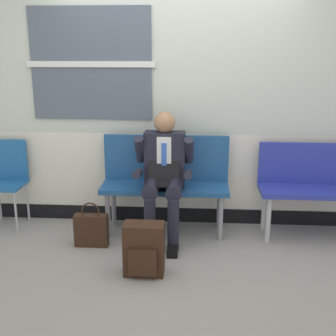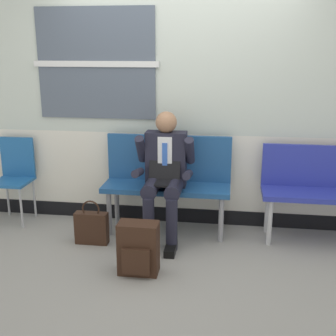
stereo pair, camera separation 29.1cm
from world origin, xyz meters
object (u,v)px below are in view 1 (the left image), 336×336
(backpack, at_px, (144,250))
(person_seated, at_px, (164,173))
(folding_chair, at_px, (8,175))
(bench_empty, at_px, (327,182))
(handbag, at_px, (91,230))
(bench_with_person, at_px, (165,176))

(backpack, bearing_deg, person_seated, 81.67)
(backpack, xyz_separation_m, folding_chair, (-1.58, 1.01, 0.32))
(bench_empty, relative_size, handbag, 3.02)
(bench_empty, distance_m, handbag, 2.38)
(bench_with_person, relative_size, handbag, 2.89)
(person_seated, height_order, folding_chair, person_seated)
(folding_chair, bearing_deg, handbag, -26.38)
(person_seated, relative_size, backpack, 2.77)
(person_seated, bearing_deg, bench_empty, 7.07)
(backpack, height_order, handbag, backpack)
(bench_empty, bearing_deg, backpack, -151.29)
(handbag, bearing_deg, person_seated, 19.46)
(folding_chair, bearing_deg, bench_with_person, -1.79)
(person_seated, bearing_deg, folding_chair, 171.29)
(bench_with_person, xyz_separation_m, bench_empty, (1.62, -0.01, -0.02))
(bench_with_person, height_order, backpack, bench_with_person)
(bench_with_person, distance_m, folding_chair, 1.69)
(person_seated, xyz_separation_m, folding_chair, (-1.69, 0.26, -0.13))
(handbag, bearing_deg, backpack, -41.39)
(backpack, xyz_separation_m, handbag, (-0.57, 0.51, -0.06))
(handbag, distance_m, folding_chair, 1.19)
(backpack, distance_m, handbag, 0.77)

